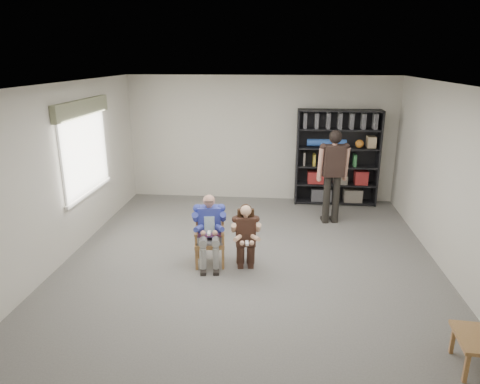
# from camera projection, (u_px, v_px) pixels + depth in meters

# --- Properties ---
(room_shell) EXTENTS (6.00, 7.00, 2.80)m
(room_shell) POSITION_uv_depth(u_px,v_px,m) (250.00, 182.00, 6.34)
(room_shell) COLOR beige
(room_shell) RESTS_ON ground
(floor) EXTENTS (6.00, 7.00, 0.01)m
(floor) POSITION_uv_depth(u_px,v_px,m) (249.00, 267.00, 6.76)
(floor) COLOR #605E59
(floor) RESTS_ON ground
(window_left) EXTENTS (0.16, 2.00, 1.75)m
(window_left) POSITION_uv_depth(u_px,v_px,m) (86.00, 149.00, 7.48)
(window_left) COLOR white
(window_left) RESTS_ON room_shell
(armchair) EXTENTS (0.58, 0.56, 0.89)m
(armchair) POSITION_uv_depth(u_px,v_px,m) (210.00, 238.00, 6.74)
(armchair) COLOR olive
(armchair) RESTS_ON floor
(seated_man) EXTENTS (0.59, 0.76, 1.16)m
(seated_man) POSITION_uv_depth(u_px,v_px,m) (210.00, 230.00, 6.70)
(seated_man) COLOR #2C3993
(seated_man) RESTS_ON floor
(kneeling_woman) EXTENTS (0.54, 0.77, 1.06)m
(kneeling_woman) POSITION_uv_depth(u_px,v_px,m) (246.00, 237.00, 6.55)
(kneeling_woman) COLOR #331E18
(kneeling_woman) RESTS_ON floor
(bookshelf) EXTENTS (1.80, 0.38, 2.10)m
(bookshelf) POSITION_uv_depth(u_px,v_px,m) (337.00, 158.00, 9.41)
(bookshelf) COLOR black
(bookshelf) RESTS_ON floor
(standing_man) EXTENTS (0.62, 0.41, 1.85)m
(standing_man) POSITION_uv_depth(u_px,v_px,m) (333.00, 178.00, 8.31)
(standing_man) COLOR black
(standing_man) RESTS_ON floor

